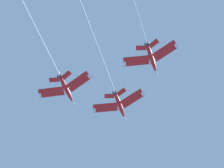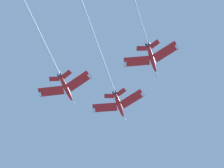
% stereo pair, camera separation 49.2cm
% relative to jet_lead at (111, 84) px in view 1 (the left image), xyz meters
% --- Properties ---
extents(jet_lead, '(45.84, 28.47, 20.98)m').
position_rel_jet_lead_xyz_m(jet_lead, '(0.00, 0.00, 0.00)').
color(jet_lead, red).
extents(jet_left_wing, '(49.84, 32.42, 23.56)m').
position_rel_jet_lead_xyz_m(jet_left_wing, '(-6.67, 21.36, -6.51)').
color(jet_left_wing, red).
extents(jet_right_wing, '(47.94, 29.80, 22.74)m').
position_rel_jet_lead_xyz_m(jet_right_wing, '(-19.00, -8.93, -6.70)').
color(jet_right_wing, red).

